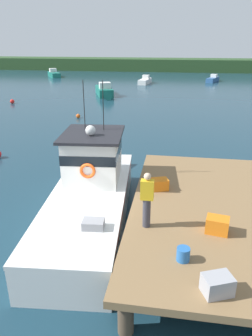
{
  "coord_description": "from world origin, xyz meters",
  "views": [
    {
      "loc": [
        3.04,
        -9.38,
        6.12
      ],
      "look_at": [
        1.2,
        2.25,
        1.4
      ],
      "focal_mm": 34.35,
      "sensor_mm": 36.0,
      "label": 1
    }
  ],
  "objects_px": {
    "crate_stack_near_edge": "(159,184)",
    "main_fishing_boat": "(91,191)",
    "crate_stack_mid_dock": "(217,285)",
    "deckhand_by_the_boat": "(147,199)",
    "moored_boat_outer_mooring": "(213,79)",
    "moored_boat_mid_harbor": "(145,81)",
    "mooring_buoy_outer": "(12,101)",
    "moored_boat_off_the_point": "(54,74)",
    "bait_bucket": "(183,254)",
    "moored_boat_far_left": "(105,91)",
    "mooring_buoy_channel_marker": "(78,116)",
    "crate_single_far": "(217,225)"
  },
  "relations": [
    {
      "from": "deckhand_by_the_boat",
      "to": "moored_boat_off_the_point",
      "type": "distance_m",
      "value": 52.58
    },
    {
      "from": "moored_boat_off_the_point",
      "to": "mooring_buoy_channel_marker",
      "type": "distance_m",
      "value": 33.31
    },
    {
      "from": "deckhand_by_the_boat",
      "to": "moored_boat_off_the_point",
      "type": "xyz_separation_m",
      "value": [
        -21.15,
        48.12,
        -1.58
      ]
    },
    {
      "from": "crate_single_far",
      "to": "moored_boat_outer_mooring",
      "type": "height_order",
      "value": "crate_single_far"
    },
    {
      "from": "bait_bucket",
      "to": "moored_boat_mid_harbor",
      "type": "xyz_separation_m",
      "value": [
        -5.21,
        42.68,
        -0.96
      ]
    },
    {
      "from": "crate_stack_near_edge",
      "to": "moored_boat_outer_mooring",
      "type": "relative_size",
      "value": 0.14
    },
    {
      "from": "crate_single_far",
      "to": "moored_boat_off_the_point",
      "type": "relative_size",
      "value": 0.12
    },
    {
      "from": "crate_stack_near_edge",
      "to": "moored_boat_off_the_point",
      "type": "xyz_separation_m",
      "value": [
        -21.35,
        45.65,
        -0.91
      ]
    },
    {
      "from": "moored_boat_outer_mooring",
      "to": "moored_boat_far_left",
      "type": "relative_size",
      "value": 0.7
    },
    {
      "from": "bait_bucket",
      "to": "moored_boat_far_left",
      "type": "bearing_deg",
      "value": 105.95
    },
    {
      "from": "moored_boat_outer_mooring",
      "to": "crate_stack_near_edge",
      "type": "bearing_deg",
      "value": -97.73
    },
    {
      "from": "deckhand_by_the_boat",
      "to": "moored_boat_outer_mooring",
      "type": "bearing_deg",
      "value": 82.43
    },
    {
      "from": "moored_boat_off_the_point",
      "to": "moored_boat_far_left",
      "type": "bearing_deg",
      "value": -54.47
    },
    {
      "from": "moored_boat_far_left",
      "to": "mooring_buoy_channel_marker",
      "type": "xyz_separation_m",
      "value": [
        0.32,
        -11.64,
        -0.36
      ]
    },
    {
      "from": "moored_boat_mid_harbor",
      "to": "moored_boat_off_the_point",
      "type": "relative_size",
      "value": 0.92
    },
    {
      "from": "crate_single_far",
      "to": "moored_boat_far_left",
      "type": "height_order",
      "value": "crate_single_far"
    },
    {
      "from": "crate_stack_near_edge",
      "to": "crate_stack_mid_dock",
      "type": "height_order",
      "value": "crate_stack_mid_dock"
    },
    {
      "from": "deckhand_by_the_boat",
      "to": "moored_boat_far_left",
      "type": "height_order",
      "value": "deckhand_by_the_boat"
    },
    {
      "from": "crate_stack_near_edge",
      "to": "deckhand_by_the_boat",
      "type": "height_order",
      "value": "deckhand_by_the_boat"
    },
    {
      "from": "moored_boat_mid_harbor",
      "to": "mooring_buoy_channel_marker",
      "type": "bearing_deg",
      "value": -97.89
    },
    {
      "from": "moored_boat_far_left",
      "to": "mooring_buoy_channel_marker",
      "type": "distance_m",
      "value": 11.65
    },
    {
      "from": "crate_stack_mid_dock",
      "to": "mooring_buoy_channel_marker",
      "type": "xyz_separation_m",
      "value": [
        -9.16,
        20.1,
        -1.23
      ]
    },
    {
      "from": "main_fishing_boat",
      "to": "deckhand_by_the_boat",
      "type": "xyz_separation_m",
      "value": [
        2.23,
        -2.35,
        1.05
      ]
    },
    {
      "from": "moored_boat_outer_mooring",
      "to": "moored_boat_off_the_point",
      "type": "height_order",
      "value": "moored_boat_off_the_point"
    },
    {
      "from": "main_fishing_boat",
      "to": "crate_single_far",
      "type": "distance_m",
      "value": 4.81
    },
    {
      "from": "crate_stack_near_edge",
      "to": "crate_single_far",
      "type": "bearing_deg",
      "value": -55.05
    },
    {
      "from": "main_fishing_boat",
      "to": "moored_boat_off_the_point",
      "type": "bearing_deg",
      "value": 112.46
    },
    {
      "from": "crate_stack_mid_dock",
      "to": "moored_boat_off_the_point",
      "type": "height_order",
      "value": "crate_stack_mid_dock"
    },
    {
      "from": "crate_stack_near_edge",
      "to": "main_fishing_boat",
      "type": "bearing_deg",
      "value": -177.24
    },
    {
      "from": "moored_boat_outer_mooring",
      "to": "mooring_buoy_channel_marker",
      "type": "distance_m",
      "value": 30.66
    },
    {
      "from": "bait_bucket",
      "to": "deckhand_by_the_boat",
      "type": "distance_m",
      "value": 1.84
    },
    {
      "from": "moored_boat_off_the_point",
      "to": "mooring_buoy_outer",
      "type": "distance_m",
      "value": 25.62
    },
    {
      "from": "moored_boat_far_left",
      "to": "deckhand_by_the_boat",
      "type": "bearing_deg",
      "value": -75.18
    },
    {
      "from": "crate_single_far",
      "to": "mooring_buoy_outer",
      "type": "height_order",
      "value": "crate_single_far"
    },
    {
      "from": "mooring_buoy_channel_marker",
      "to": "crate_single_far",
      "type": "bearing_deg",
      "value": -62.12
    },
    {
      "from": "main_fishing_boat",
      "to": "crate_single_far",
      "type": "relative_size",
      "value": 16.53
    },
    {
      "from": "deckhand_by_the_boat",
      "to": "mooring_buoy_outer",
      "type": "distance_m",
      "value": 28.11
    },
    {
      "from": "crate_single_far",
      "to": "moored_boat_off_the_point",
      "type": "xyz_separation_m",
      "value": [
        -23.08,
        48.12,
        -0.94
      ]
    },
    {
      "from": "crate_single_far",
      "to": "main_fishing_boat",
      "type": "bearing_deg",
      "value": 150.5
    },
    {
      "from": "crate_single_far",
      "to": "mooring_buoy_channel_marker",
      "type": "xyz_separation_m",
      "value": [
        -9.4,
        17.76,
        -1.25
      ]
    },
    {
      "from": "mooring_buoy_channel_marker",
      "to": "mooring_buoy_outer",
      "type": "distance_m",
      "value": 10.07
    },
    {
      "from": "mooring_buoy_outer",
      "to": "deckhand_by_the_boat",
      "type": "bearing_deg",
      "value": -55.1
    },
    {
      "from": "moored_boat_far_left",
      "to": "moored_boat_mid_harbor",
      "type": "xyz_separation_m",
      "value": [
        3.58,
        11.91,
        -0.13
      ]
    },
    {
      "from": "main_fishing_boat",
      "to": "crate_stack_mid_dock",
      "type": "height_order",
      "value": "main_fishing_boat"
    },
    {
      "from": "bait_bucket",
      "to": "mooring_buoy_channel_marker",
      "type": "distance_m",
      "value": 20.96
    },
    {
      "from": "crate_single_far",
      "to": "crate_stack_mid_dock",
      "type": "height_order",
      "value": "crate_single_far"
    },
    {
      "from": "main_fishing_boat",
      "to": "mooring_buoy_outer",
      "type": "height_order",
      "value": "main_fishing_boat"
    },
    {
      "from": "moored_boat_mid_harbor",
      "to": "mooring_buoy_outer",
      "type": "distance_m",
      "value": 21.81
    },
    {
      "from": "deckhand_by_the_boat",
      "to": "moored_boat_off_the_point",
      "type": "height_order",
      "value": "deckhand_by_the_boat"
    },
    {
      "from": "main_fishing_boat",
      "to": "mooring_buoy_outer",
      "type": "relative_size",
      "value": 22.47
    }
  ]
}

